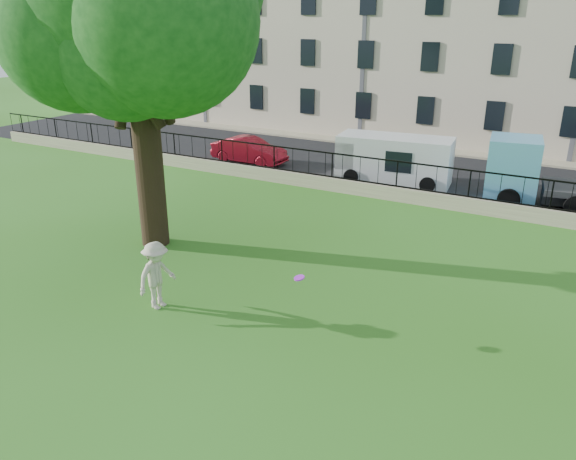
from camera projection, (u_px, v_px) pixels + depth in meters
The scene contains 12 objects.
ground at pixel (239, 328), 14.22m from camera, with size 120.00×120.00×0.00m, color #34711A.
retaining_wall at pixel (396, 193), 23.90m from camera, with size 50.00×0.40×0.60m, color gray.
iron_railing at pixel (397, 174), 23.60m from camera, with size 50.00×0.05×1.13m.
street at pixel (426, 174), 27.84m from camera, with size 60.00×9.00×0.01m, color black.
sidewalk at pixel (452, 152), 32.06m from camera, with size 60.00×1.40×0.12m, color gray.
building_row at pixel (487, 23), 34.22m from camera, with size 56.40×10.40×13.80m.
tree at pixel (132, 0), 16.80m from camera, with size 8.91×7.20×11.54m.
man at pixel (157, 275), 14.91m from camera, with size 1.22×0.70×1.89m, color beige.
frisbee at pixel (299, 278), 13.78m from camera, with size 0.27×0.27×0.03m, color #B528E5.
red_sedan at pixel (249, 150), 29.79m from camera, with size 1.44×4.12×1.36m, color maroon.
white_van at pixel (394, 160), 26.19m from camera, with size 5.19×2.03×2.18m, color silver.
blue_truck at pixel (572, 176), 22.53m from camera, with size 6.54×2.32×2.74m, color #60AFE1.
Camera 1 is at (7.11, -10.22, 7.43)m, focal length 35.00 mm.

